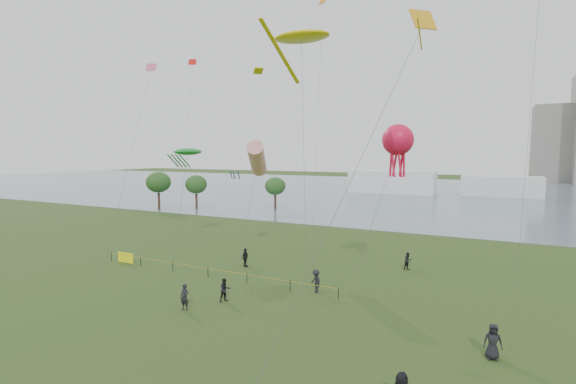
% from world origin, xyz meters
% --- Properties ---
extents(ground_plane, '(400.00, 400.00, 0.00)m').
position_xyz_m(ground_plane, '(0.00, 0.00, 0.00)').
color(ground_plane, '#1F3511').
extents(lake, '(400.00, 120.00, 0.08)m').
position_xyz_m(lake, '(0.00, 100.00, 0.02)').
color(lake, slate).
rests_on(lake, ground_plane).
extents(building_low, '(16.00, 18.00, 28.00)m').
position_xyz_m(building_low, '(32.00, 168.00, 14.00)').
color(building_low, gray).
rests_on(building_low, ground_plane).
extents(pavilion_left, '(22.00, 8.00, 6.00)m').
position_xyz_m(pavilion_left, '(-12.00, 95.00, 3.00)').
color(pavilion_left, white).
rests_on(pavilion_left, ground_plane).
extents(pavilion_right, '(18.00, 7.00, 5.00)m').
position_xyz_m(pavilion_right, '(14.00, 98.00, 2.50)').
color(pavilion_right, silver).
rests_on(pavilion_right, ground_plane).
extents(trees, '(23.65, 14.40, 7.16)m').
position_xyz_m(trees, '(-36.69, 46.25, 4.84)').
color(trees, '#372219').
rests_on(trees, ground_plane).
extents(fence, '(24.07, 0.07, 1.05)m').
position_xyz_m(fence, '(-15.04, 12.19, 0.55)').
color(fence, black).
rests_on(fence, ground_plane).
extents(spectator_a, '(0.96, 1.04, 1.70)m').
position_xyz_m(spectator_a, '(-4.09, 7.92, 0.85)').
color(spectator_a, black).
rests_on(spectator_a, ground_plane).
extents(spectator_b, '(1.33, 1.24, 1.80)m').
position_xyz_m(spectator_b, '(1.04, 12.72, 0.90)').
color(spectator_b, black).
rests_on(spectator_b, ground_plane).
extents(spectator_c, '(0.44, 1.04, 1.76)m').
position_xyz_m(spectator_c, '(-7.79, 16.41, 0.88)').
color(spectator_c, black).
rests_on(spectator_c, ground_plane).
extents(spectator_d, '(1.03, 0.77, 1.90)m').
position_xyz_m(spectator_d, '(13.40, 7.28, 0.95)').
color(spectator_d, black).
rests_on(spectator_d, ground_plane).
extents(spectator_f, '(0.70, 0.51, 1.80)m').
position_xyz_m(spectator_f, '(-5.60, 5.34, 0.90)').
color(spectator_f, black).
rests_on(spectator_f, ground_plane).
extents(spectator_g, '(0.96, 0.99, 1.62)m').
position_xyz_m(spectator_g, '(6.17, 22.33, 0.81)').
color(spectator_g, black).
rests_on(spectator_g, ground_plane).
extents(kite_stingray, '(6.76, 10.23, 22.16)m').
position_xyz_m(kite_stingray, '(-3.97, 20.56, 21.65)').
color(kite_stingray, '#3F3F42').
extents(kite_windsock, '(4.14, 6.16, 11.99)m').
position_xyz_m(kite_windsock, '(-8.12, 19.25, 10.16)').
color(kite_windsock, '#3F3F42').
extents(kite_creature, '(3.79, 7.99, 11.28)m').
position_xyz_m(kite_creature, '(-17.99, 20.59, 10.85)').
color(kite_creature, '#3F3F42').
extents(kite_octopus, '(3.73, 5.27, 13.01)m').
position_xyz_m(kite_octopus, '(6.15, 16.86, 11.73)').
color(kite_octopus, '#3F3F42').
extents(kite_delta, '(4.92, 14.33, 18.73)m').
position_xyz_m(kite_delta, '(8.97, 7.52, 17.03)').
color(kite_delta, '#3F3F42').
extents(small_kites, '(41.44, 14.80, 10.01)m').
position_xyz_m(small_kites, '(-0.71, 18.09, 23.55)').
color(small_kites, red).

